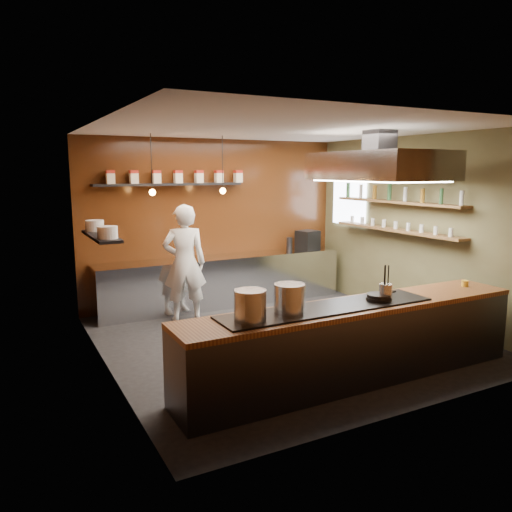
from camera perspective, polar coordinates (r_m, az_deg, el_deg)
floor at (r=7.40m, az=3.25°, el=-9.50°), size 5.00×5.00×0.00m
back_wall at (r=9.26m, az=-4.65°, el=3.92°), size 5.00×0.00×5.00m
left_wall at (r=6.15m, az=-17.00°, el=0.56°), size 0.00×5.00×5.00m
right_wall at (r=8.60m, az=17.81°, el=3.03°), size 0.00×5.00×5.00m
ceiling at (r=7.01m, az=3.49°, el=14.34°), size 5.00×5.00×0.00m
window_pane at (r=9.80m, az=10.61°, el=6.45°), size 0.00×1.00×1.00m
prep_counter at (r=9.13m, az=-3.74°, el=-2.83°), size 4.60×0.65×0.90m
pass_counter at (r=6.01m, az=11.24°, el=-9.61°), size 4.40×0.72×0.94m
tin_shelf at (r=8.77m, az=-9.82°, el=8.06°), size 2.60×0.26×0.04m
plate_shelf at (r=7.15m, az=-17.29°, el=2.18°), size 0.30×1.40×0.04m
bottle_shelf_upper at (r=8.67m, az=15.79°, el=5.97°), size 0.26×2.80×0.04m
bottle_shelf_lower at (r=8.71m, az=15.65°, el=2.88°), size 0.26×2.80×0.04m
extractor_hood at (r=7.43m, az=13.84°, el=10.00°), size 1.20×2.00×0.72m
pendant_left at (r=8.00m, az=-11.76°, el=7.50°), size 0.10×0.10×0.95m
pendant_right at (r=8.41m, az=-3.81°, el=7.79°), size 0.10×0.10×0.95m
storage_tins at (r=8.82m, az=-8.90°, el=8.95°), size 2.43×0.13×0.22m
plate_stacks at (r=7.14m, az=-17.33°, el=2.98°), size 0.26×1.16×0.16m
bottles at (r=8.66m, az=15.83°, el=6.89°), size 0.06×2.66×0.24m
wine_glasses at (r=8.70m, az=15.67°, el=3.44°), size 0.07×2.37×0.13m
stockpot_large at (r=5.04m, az=-0.68°, el=-5.67°), size 0.43×0.43×0.32m
stockpot_small at (r=5.33m, az=3.86°, el=-4.85°), size 0.36×0.36×0.31m
utensil_crock at (r=6.02m, az=14.60°, el=-4.01°), size 0.20×0.20×0.20m
frying_pan at (r=6.02m, az=13.88°, el=-4.59°), size 0.47×0.30×0.07m
butter_jar at (r=7.17m, az=22.77°, el=-2.92°), size 0.11×0.11×0.08m
espresso_machine at (r=9.85m, az=5.92°, el=1.82°), size 0.45×0.43×0.37m
chef at (r=8.16m, az=-8.17°, el=-0.82°), size 0.79×0.62×1.91m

